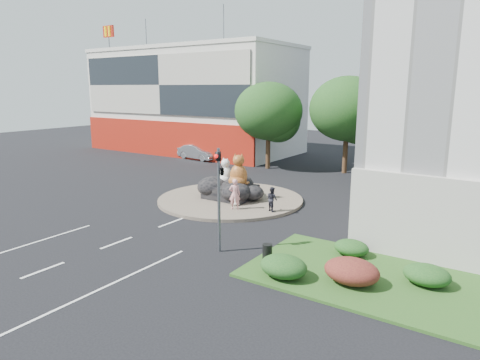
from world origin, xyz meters
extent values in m
plane|color=black|center=(0.00, 0.00, 0.00)|extent=(120.00, 120.00, 0.00)
cylinder|color=brown|center=(0.00, 10.00, 0.10)|extent=(10.00, 10.00, 0.20)
cube|color=silver|center=(-18.00, 28.00, 6.00)|extent=(25.00, 12.00, 12.00)
cube|color=maroon|center=(-18.00, 21.95, 2.00)|extent=(25.00, 0.30, 4.00)
cube|color=#B2AD9E|center=(-18.00, 21.90, 8.00)|extent=(24.00, 0.15, 6.50)
cube|color=silver|center=(-18.00, 28.00, 12.20)|extent=(25.20, 12.20, 0.40)
cylinder|color=#595B60|center=(-26.00, 28.00, 14.40)|extent=(0.10, 0.10, 4.00)
cylinder|color=#595B60|center=(-15.00, 30.00, 14.90)|extent=(0.10, 0.10, 5.00)
cube|color=maroon|center=(-28.50, 24.00, 14.60)|extent=(1.80, 0.25, 1.40)
cube|color=#21511B|center=(12.00, 3.00, 0.06)|extent=(10.00, 6.00, 0.12)
cylinder|color=#382314|center=(-4.00, 22.00, 1.87)|extent=(0.44, 0.44, 3.74)
ellipsoid|color=#133C16|center=(-4.00, 22.00, 5.53)|extent=(6.46, 6.46, 5.49)
sphere|color=#133C16|center=(-3.20, 22.50, 4.68)|extent=(4.25, 4.25, 4.25)
sphere|color=#133C16|center=(-4.70, 21.70, 4.93)|extent=(3.74, 3.74, 3.74)
cylinder|color=#382314|center=(3.00, 24.00, 1.98)|extent=(0.44, 0.44, 3.96)
ellipsoid|color=#133C16|center=(3.00, 24.00, 5.85)|extent=(6.84, 6.84, 5.81)
sphere|color=#133C16|center=(3.80, 24.50, 4.95)|extent=(4.50, 4.50, 4.50)
sphere|color=#133C16|center=(2.30, 23.70, 5.22)|extent=(3.96, 3.96, 3.96)
cylinder|color=#382314|center=(9.00, 20.00, 1.65)|extent=(0.44, 0.44, 3.30)
ellipsoid|color=#133C16|center=(9.00, 20.00, 4.88)|extent=(5.70, 5.70, 4.84)
sphere|color=#133C16|center=(9.80, 20.50, 4.12)|extent=(3.75, 3.75, 3.75)
sphere|color=#133C16|center=(8.30, 19.70, 4.35)|extent=(3.30, 3.30, 3.30)
ellipsoid|color=#133C16|center=(9.00, 1.00, 0.57)|extent=(2.00, 1.60, 0.90)
ellipsoid|color=#481316|center=(11.50, 2.00, 0.61)|extent=(2.20, 1.76, 0.99)
ellipsoid|color=#133C16|center=(14.00, 3.50, 0.53)|extent=(1.80, 1.44, 0.81)
ellipsoid|color=#133C16|center=(10.50, 4.80, 0.48)|extent=(1.60, 1.28, 0.72)
cylinder|color=#595B60|center=(5.00, 2.00, 2.50)|extent=(0.14, 0.14, 5.00)
imported|color=black|center=(5.00, 2.00, 4.20)|extent=(0.21, 0.26, 1.30)
imported|color=black|center=(5.20, 2.00, 4.00)|extent=(0.26, 1.24, 0.50)
sphere|color=red|center=(5.00, 1.82, 4.65)|extent=(0.18, 0.18, 0.18)
cylinder|color=#595B60|center=(13.00, 8.00, 4.00)|extent=(0.18, 0.18, 8.00)
cylinder|color=#595B60|center=(12.00, 8.00, 8.00)|extent=(2.00, 0.12, 0.12)
cube|color=silver|center=(11.00, 8.00, 7.90)|extent=(0.50, 0.22, 0.12)
imported|color=pink|center=(1.84, 7.88, 1.17)|extent=(0.84, 0.80, 1.94)
imported|color=black|center=(4.00, 8.82, 0.97)|extent=(0.93, 0.86, 1.53)
imported|color=#9D9FA4|center=(-13.00, 22.33, 0.82)|extent=(5.12, 2.23, 1.64)
cylinder|color=black|center=(7.50, 2.26, 0.46)|extent=(0.46, 0.46, 0.68)
camera|label=1|loc=(16.61, -13.49, 7.69)|focal=32.00mm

